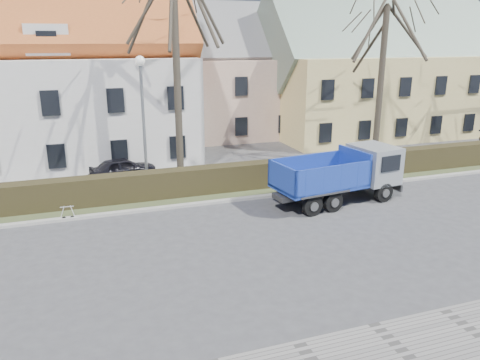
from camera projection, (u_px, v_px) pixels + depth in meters
name	position (u px, v px, depth m)	size (l,w,h in m)	color
ground	(281.00, 238.00, 17.77)	(120.00, 120.00, 0.00)	#404043
curb_far	(241.00, 199.00, 21.91)	(80.00, 0.30, 0.12)	#9E9C95
grass_strip	(230.00, 189.00, 23.36)	(80.00, 3.00, 0.10)	#3D4828
hedge	(231.00, 179.00, 23.00)	(60.00, 0.90, 1.30)	black
building_pink	(224.00, 83.00, 35.94)	(10.80, 8.80, 8.00)	tan
building_yellow	(380.00, 78.00, 36.92)	(18.80, 10.80, 8.50)	#D9C377
tree_1	(176.00, 58.00, 22.98)	(9.20, 9.20, 12.65)	#332D23
tree_2	(382.00, 70.00, 26.99)	(8.00, 8.00, 11.00)	#332D23
dump_truck	(334.00, 176.00, 21.24)	(6.34, 2.35, 2.54)	navy
streetlight	(144.00, 127.00, 21.88)	(0.52, 0.52, 6.62)	gray
cart_frame	(62.00, 213.00, 19.35)	(0.76, 0.43, 0.69)	silver
parked_car_a	(123.00, 168.00, 25.01)	(1.42, 3.52, 1.20)	black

